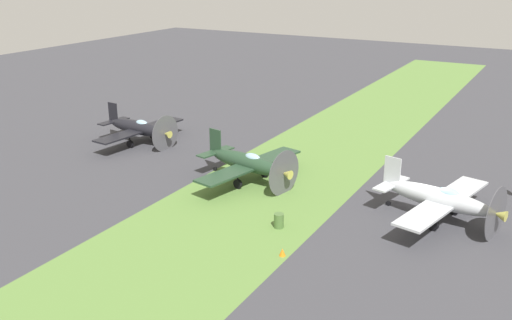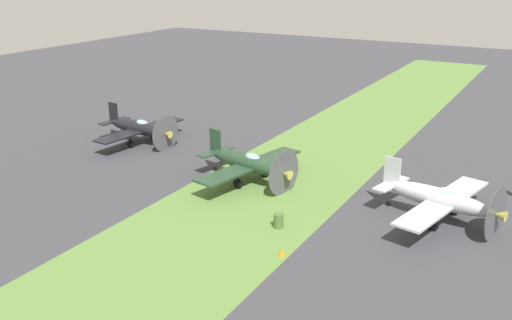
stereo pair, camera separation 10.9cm
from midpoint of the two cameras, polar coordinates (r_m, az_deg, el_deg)
name	(u,v)px [view 2 (the right image)]	position (r m, az deg, el deg)	size (l,w,h in m)	color
ground_plane	(427,213)	(37.94, 16.87, -5.15)	(160.00, 160.00, 0.00)	#38383D
grass_verge	(278,183)	(41.18, 2.32, -2.32)	(120.00, 11.00, 0.01)	#567A38
airplane_lead	(440,199)	(36.50, 18.08, -3.72)	(10.00, 7.99, 3.54)	#B2B7BC
airplane_wingman	(248,163)	(40.93, -0.75, -0.27)	(9.86, 7.88, 3.49)	#233D28
airplane_trail	(139,128)	(50.90, -11.63, 3.20)	(9.47, 7.50, 3.36)	black
fuel_drum	(278,221)	(34.30, 2.36, -6.11)	(0.60, 0.60, 0.90)	#476633
runway_marker_cone	(282,252)	(31.29, 2.71, -9.24)	(0.36, 0.36, 0.44)	orange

